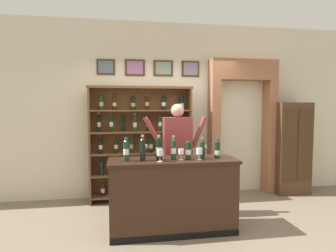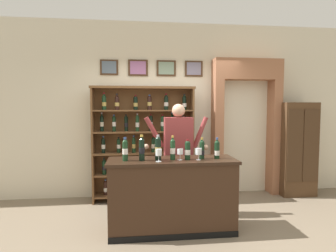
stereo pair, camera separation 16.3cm
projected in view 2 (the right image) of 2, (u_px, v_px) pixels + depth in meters
The scene contains 17 objects.
ground_plane at pixel (182, 231), 3.73m from camera, with size 14.00×14.00×0.02m, color #7A6B56.
back_wall at pixel (168, 110), 5.24m from camera, with size 12.00×0.19×3.21m.
wine_shelf at pixel (144, 140), 4.89m from camera, with size 1.80×0.31×2.02m.
archway_doorway at pixel (244, 118), 5.29m from camera, with size 1.29×0.45×2.55m.
side_cabinet at pixel (297, 149), 5.20m from camera, with size 0.65×0.41×1.74m.
tasting_counter at pixel (172, 195), 3.67m from camera, with size 1.69×0.57×0.98m.
shopkeeper at pixel (178, 146), 4.20m from camera, with size 1.00×0.22×1.71m.
tasting_bottle_vin_santo at pixel (125, 149), 3.52m from camera, with size 0.07×0.07×0.30m.
tasting_bottle_grappa at pixel (142, 148), 3.55m from camera, with size 0.07×0.07×0.33m.
tasting_bottle_riserva at pixel (158, 148), 3.58m from camera, with size 0.08×0.08×0.33m.
tasting_bottle_super_tuscan at pixel (173, 149), 3.60m from camera, with size 0.07×0.07×0.32m.
tasting_bottle_chianti at pixel (188, 150), 3.61m from camera, with size 0.07×0.07×0.27m.
tasting_bottle_rosso at pixel (202, 149), 3.68m from camera, with size 0.07×0.07×0.28m.
tasting_bottle_brunello at pixel (217, 149), 3.68m from camera, with size 0.07×0.07×0.28m.
wine_glass_center at pixel (180, 152), 3.58m from camera, with size 0.08×0.08×0.15m.
wine_glass_spare at pixel (159, 153), 3.47m from camera, with size 0.08×0.08×0.16m.
wine_glass_left at pixel (198, 152), 3.59m from camera, with size 0.08×0.08×0.15m.
Camera 2 is at (-0.61, -3.57, 1.67)m, focal length 29.52 mm.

